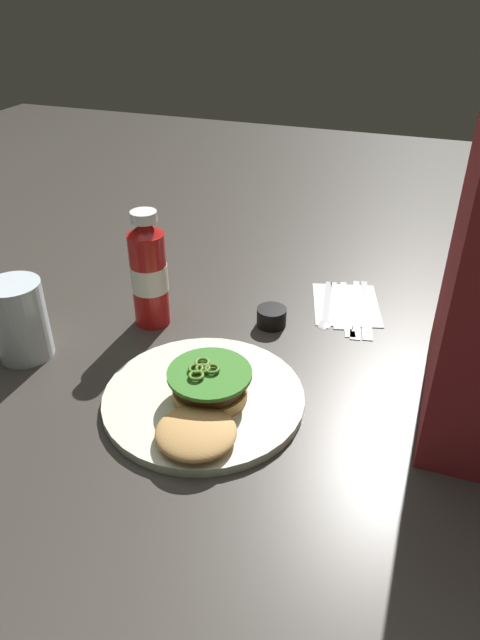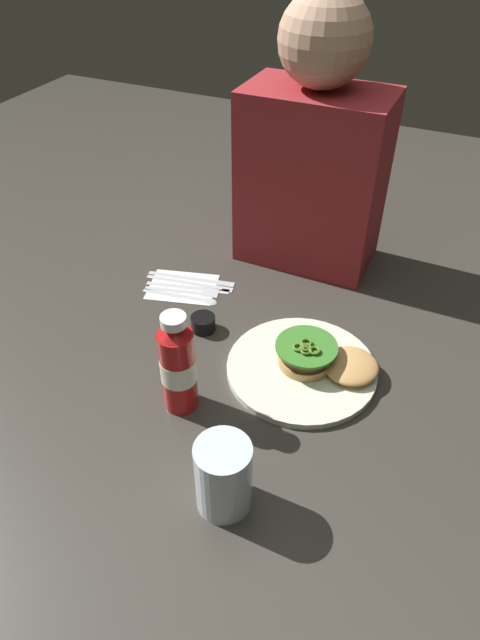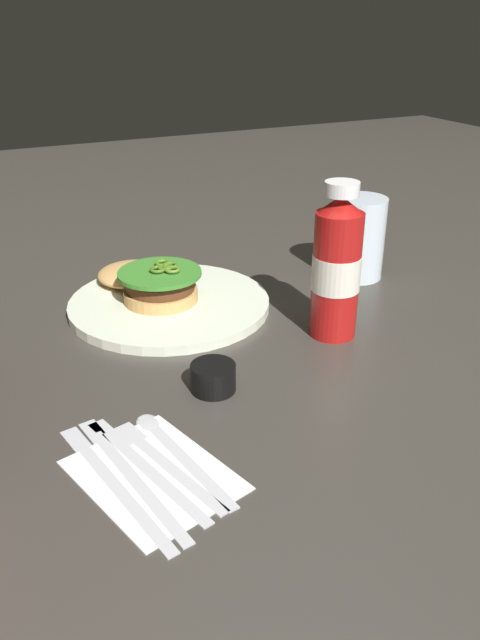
{
  "view_description": "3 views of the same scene",
  "coord_description": "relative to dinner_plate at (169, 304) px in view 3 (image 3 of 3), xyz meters",
  "views": [
    {
      "loc": [
        0.75,
        0.38,
        0.55
      ],
      "look_at": [
        0.02,
        0.11,
        0.06
      ],
      "focal_mm": 31.85,
      "sensor_mm": 36.0,
      "label": 1
    },
    {
      "loc": [
        0.37,
        -0.64,
        0.78
      ],
      "look_at": [
        0.02,
        0.13,
        0.06
      ],
      "focal_mm": 30.78,
      "sensor_mm": 36.0,
      "label": 2
    },
    {
      "loc": [
        -0.65,
        0.39,
        0.4
      ],
      "look_at": [
        -0.05,
        0.1,
        0.07
      ],
      "focal_mm": 35.75,
      "sensor_mm": 36.0,
      "label": 3
    }
  ],
  "objects": [
    {
      "name": "fork_utensil",
      "position": [
        -0.33,
        0.13,
        -0.0
      ],
      "size": [
        0.17,
        0.06,
        0.0
      ],
      "color": "silver",
      "rests_on": "napkin"
    },
    {
      "name": "steak_knife",
      "position": [
        -0.33,
        0.17,
        -0.0
      ],
      "size": [
        0.21,
        0.05,
        0.0
      ],
      "color": "silver",
      "rests_on": "napkin"
    },
    {
      "name": "butter_knife",
      "position": [
        -0.33,
        0.18,
        -0.0
      ],
      "size": [
        0.21,
        0.06,
        0.0
      ],
      "color": "silver",
      "rests_on": "napkin"
    },
    {
      "name": "burger_sandwich",
      "position": [
        0.03,
        0.02,
        0.03
      ],
      "size": [
        0.2,
        0.13,
        0.05
      ],
      "color": "tan",
      "rests_on": "dinner_plate"
    },
    {
      "name": "ground_plane",
      "position": [
        -0.16,
        -0.11,
        -0.01
      ],
      "size": [
        3.0,
        3.0,
        0.0
      ],
      "primitive_type": "plane",
      "color": "#38342E"
    },
    {
      "name": "condiment_cup",
      "position": [
        -0.23,
        0.03,
        0.01
      ],
      "size": [
        0.05,
        0.05,
        0.03
      ],
      "primitive_type": "cylinder",
      "color": "black",
      "rests_on": "ground_plane"
    },
    {
      "name": "water_glass",
      "position": [
        -0.01,
        -0.32,
        0.06
      ],
      "size": [
        0.09,
        0.09,
        0.13
      ],
      "primitive_type": "cylinder",
      "color": "silver",
      "rests_on": "ground_plane"
    },
    {
      "name": "spoon_utensil",
      "position": [
        -0.31,
        0.11,
        -0.0
      ],
      "size": [
        0.18,
        0.05,
        0.0
      ],
      "color": "silver",
      "rests_on": "napkin"
    },
    {
      "name": "napkin",
      "position": [
        -0.35,
        0.14,
        -0.01
      ],
      "size": [
        0.18,
        0.16,
        0.0
      ],
      "primitive_type": "cube",
      "rotation": [
        0.0,
        0.0,
        0.27
      ],
      "color": "silver",
      "rests_on": "ground_plane"
    },
    {
      "name": "table_knife",
      "position": [
        -0.32,
        0.15,
        -0.0
      ],
      "size": [
        0.2,
        0.06,
        0.0
      ],
      "color": "silver",
      "rests_on": "napkin"
    },
    {
      "name": "ketchup_bottle",
      "position": [
        -0.17,
        -0.17,
        0.09
      ],
      "size": [
        0.06,
        0.06,
        0.21
      ],
      "color": "#B01614",
      "rests_on": "ground_plane"
    },
    {
      "name": "dinner_plate",
      "position": [
        0.0,
        0.0,
        0.0
      ],
      "size": [
        0.3,
        0.3,
        0.01
      ],
      "primitive_type": "cylinder",
      "color": "silver",
      "rests_on": "ground_plane"
    }
  ]
}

